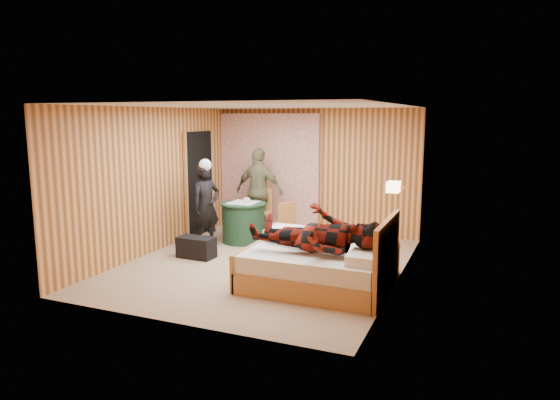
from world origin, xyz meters
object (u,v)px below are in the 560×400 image
at_px(wall_lamp, 394,187).
at_px(round_table, 243,222).
at_px(chair_near, 284,222).
at_px(nightstand, 384,259).
at_px(bed, 319,265).
at_px(duffel_bag, 196,247).
at_px(man_at_table, 259,191).
at_px(chair_far, 260,208).
at_px(woman_standing, 206,206).
at_px(man_on_bed, 316,223).

bearing_deg(wall_lamp, round_table, 166.06).
bearing_deg(chair_near, wall_lamp, 101.10).
height_order(nightstand, chair_near, chair_near).
distance_m(bed, nightstand, 1.06).
height_order(duffel_bag, man_at_table, man_at_table).
height_order(chair_far, woman_standing, woman_standing).
bearing_deg(chair_near, woman_standing, -41.88).
relative_size(chair_near, man_at_table, 0.49).
distance_m(wall_lamp, chair_near, 2.23).
height_order(round_table, woman_standing, woman_standing).
bearing_deg(woman_standing, wall_lamp, -67.10).
relative_size(nightstand, man_at_table, 0.31).
height_order(round_table, chair_far, chair_far).
bearing_deg(nightstand, man_at_table, 147.97).
height_order(bed, man_at_table, man_at_table).
height_order(bed, round_table, bed).
bearing_deg(duffel_bag, bed, -10.92).
height_order(wall_lamp, bed, wall_lamp).
bearing_deg(man_at_table, duffel_bag, 85.25).
xyz_separation_m(chair_far, chair_near, (0.86, -0.84, -0.04)).
height_order(woman_standing, man_on_bed, man_on_bed).
xyz_separation_m(bed, round_table, (-2.10, 1.81, 0.08)).
relative_size(round_table, woman_standing, 0.56).
bearing_deg(man_on_bed, wall_lamp, 59.64).
height_order(nightstand, round_table, round_table).
height_order(bed, duffel_bag, bed).
bearing_deg(woman_standing, chair_near, -44.71).
distance_m(bed, duffel_bag, 2.41).
distance_m(chair_far, man_on_bed, 3.45).
xyz_separation_m(chair_near, man_on_bed, (1.23, -1.87, 0.45)).
bearing_deg(chair_near, nightstand, 91.81).
bearing_deg(man_on_bed, round_table, 136.11).
bearing_deg(man_on_bed, duffel_bag, 161.87).
xyz_separation_m(bed, man_on_bed, (0.02, -0.23, 0.65)).
height_order(bed, nightstand, bed).
xyz_separation_m(nightstand, chair_near, (-1.96, 0.90, 0.23)).
distance_m(nightstand, man_at_table, 3.41).
bearing_deg(man_at_table, bed, 132.03).
height_order(bed, man_on_bed, man_on_bed).
bearing_deg(man_at_table, chair_far, 126.96).
height_order(nightstand, duffel_bag, nightstand).
xyz_separation_m(wall_lamp, man_on_bed, (-0.77, -1.32, -0.35)).
relative_size(woman_standing, man_at_table, 0.89).
bearing_deg(chair_near, man_at_table, -108.27).
distance_m(duffel_bag, man_at_table, 2.11).
xyz_separation_m(round_table, duffel_bag, (-0.25, -1.26, -0.21)).
height_order(duffel_bag, man_on_bed, man_on_bed).
bearing_deg(chair_near, bed, 62.82).
distance_m(bed, chair_near, 2.05).
height_order(man_at_table, man_on_bed, man_on_bed).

